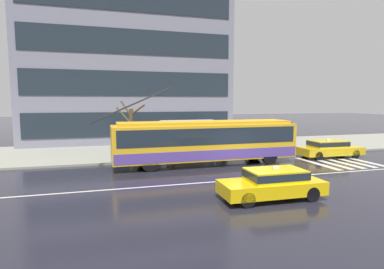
{
  "coord_description": "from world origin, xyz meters",
  "views": [
    {
      "loc": [
        -8.03,
        -15.88,
        4.09
      ],
      "look_at": [
        -2.34,
        3.89,
        1.92
      ],
      "focal_mm": 29.09,
      "sensor_mm": 36.0,
      "label": 1
    }
  ],
  "objects_px": {
    "pedestrian_approaching_curb": "(173,141)",
    "taxi_ahead_of_bus": "(329,148)",
    "taxi_oncoming_near": "(273,182)",
    "bus_shelter": "(188,129)",
    "trolleybus": "(206,141)",
    "pedestrian_walking_past": "(247,132)",
    "pedestrian_at_shelter": "(224,132)",
    "street_tree_bare": "(131,129)"
  },
  "relations": [
    {
      "from": "taxi_oncoming_near",
      "to": "bus_shelter",
      "type": "height_order",
      "value": "bus_shelter"
    },
    {
      "from": "pedestrian_walking_past",
      "to": "street_tree_bare",
      "type": "relative_size",
      "value": 0.49
    },
    {
      "from": "taxi_oncoming_near",
      "to": "pedestrian_at_shelter",
      "type": "relative_size",
      "value": 2.27
    },
    {
      "from": "taxi_oncoming_near",
      "to": "pedestrian_approaching_curb",
      "type": "distance_m",
      "value": 11.43
    },
    {
      "from": "bus_shelter",
      "to": "pedestrian_approaching_curb",
      "type": "height_order",
      "value": "bus_shelter"
    },
    {
      "from": "pedestrian_at_shelter",
      "to": "pedestrian_walking_past",
      "type": "relative_size",
      "value": 0.98
    },
    {
      "from": "taxi_oncoming_near",
      "to": "pedestrian_walking_past",
      "type": "distance_m",
      "value": 12.25
    },
    {
      "from": "street_tree_bare",
      "to": "bus_shelter",
      "type": "bearing_deg",
      "value": 0.0
    },
    {
      "from": "trolleybus",
      "to": "pedestrian_approaching_curb",
      "type": "relative_size",
      "value": 7.77
    },
    {
      "from": "bus_shelter",
      "to": "pedestrian_at_shelter",
      "type": "distance_m",
      "value": 3.38
    },
    {
      "from": "pedestrian_approaching_curb",
      "to": "taxi_ahead_of_bus",
      "type": "bearing_deg",
      "value": -18.44
    },
    {
      "from": "pedestrian_walking_past",
      "to": "pedestrian_at_shelter",
      "type": "bearing_deg",
      "value": 162.96
    },
    {
      "from": "taxi_ahead_of_bus",
      "to": "pedestrian_walking_past",
      "type": "bearing_deg",
      "value": 141.81
    },
    {
      "from": "trolleybus",
      "to": "pedestrian_approaching_curb",
      "type": "height_order",
      "value": "trolleybus"
    },
    {
      "from": "trolleybus",
      "to": "taxi_oncoming_near",
      "type": "bearing_deg",
      "value": -87.12
    },
    {
      "from": "street_tree_bare",
      "to": "pedestrian_approaching_curb",
      "type": "bearing_deg",
      "value": 2.82
    },
    {
      "from": "taxi_oncoming_near",
      "to": "pedestrian_approaching_curb",
      "type": "height_order",
      "value": "pedestrian_approaching_curb"
    },
    {
      "from": "bus_shelter",
      "to": "pedestrian_walking_past",
      "type": "height_order",
      "value": "bus_shelter"
    },
    {
      "from": "pedestrian_approaching_curb",
      "to": "pedestrian_walking_past",
      "type": "distance_m",
      "value": 6.17
    },
    {
      "from": "trolleybus",
      "to": "taxi_ahead_of_bus",
      "type": "xyz_separation_m",
      "value": [
        9.56,
        -0.06,
        -0.86
      ]
    },
    {
      "from": "pedestrian_at_shelter",
      "to": "pedestrian_approaching_curb",
      "type": "distance_m",
      "value": 4.45
    },
    {
      "from": "pedestrian_approaching_curb",
      "to": "street_tree_bare",
      "type": "height_order",
      "value": "street_tree_bare"
    },
    {
      "from": "trolleybus",
      "to": "pedestrian_walking_past",
      "type": "bearing_deg",
      "value": 38.1
    },
    {
      "from": "pedestrian_walking_past",
      "to": "street_tree_bare",
      "type": "bearing_deg",
      "value": -178.24
    },
    {
      "from": "taxi_ahead_of_bus",
      "to": "bus_shelter",
      "type": "distance_m",
      "value": 10.53
    },
    {
      "from": "trolleybus",
      "to": "bus_shelter",
      "type": "distance_m",
      "value": 3.48
    },
    {
      "from": "pedestrian_approaching_curb",
      "to": "taxi_oncoming_near",
      "type": "bearing_deg",
      "value": -81.04
    },
    {
      "from": "bus_shelter",
      "to": "pedestrian_approaching_curb",
      "type": "relative_size",
      "value": 2.43
    },
    {
      "from": "bus_shelter",
      "to": "street_tree_bare",
      "type": "height_order",
      "value": "street_tree_bare"
    },
    {
      "from": "trolleybus",
      "to": "pedestrian_approaching_curb",
      "type": "bearing_deg",
      "value": 111.16
    },
    {
      "from": "bus_shelter",
      "to": "pedestrian_approaching_curb",
      "type": "xyz_separation_m",
      "value": [
        -1.11,
        0.15,
        -0.88
      ]
    },
    {
      "from": "trolleybus",
      "to": "taxi_ahead_of_bus",
      "type": "bearing_deg",
      "value": -0.33
    },
    {
      "from": "trolleybus",
      "to": "pedestrian_at_shelter",
      "type": "height_order",
      "value": "trolleybus"
    },
    {
      "from": "taxi_oncoming_near",
      "to": "street_tree_bare",
      "type": "height_order",
      "value": "street_tree_bare"
    },
    {
      "from": "bus_shelter",
      "to": "trolleybus",
      "type": "bearing_deg",
      "value": -85.3
    },
    {
      "from": "pedestrian_at_shelter",
      "to": "taxi_ahead_of_bus",
      "type": "bearing_deg",
      "value": -33.3
    },
    {
      "from": "taxi_oncoming_near",
      "to": "bus_shelter",
      "type": "relative_size",
      "value": 1.07
    },
    {
      "from": "taxi_oncoming_near",
      "to": "street_tree_bare",
      "type": "distance_m",
      "value": 12.24
    },
    {
      "from": "pedestrian_at_shelter",
      "to": "pedestrian_walking_past",
      "type": "bearing_deg",
      "value": -17.04
    },
    {
      "from": "pedestrian_walking_past",
      "to": "street_tree_bare",
      "type": "height_order",
      "value": "street_tree_bare"
    },
    {
      "from": "trolleybus",
      "to": "taxi_ahead_of_bus",
      "type": "relative_size",
      "value": 2.77
    },
    {
      "from": "taxi_ahead_of_bus",
      "to": "street_tree_bare",
      "type": "bearing_deg",
      "value": 166.04
    }
  ]
}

